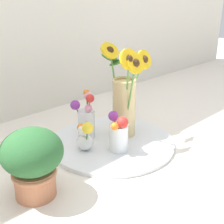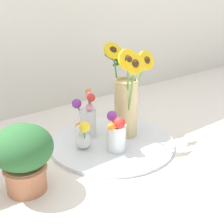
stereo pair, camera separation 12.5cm
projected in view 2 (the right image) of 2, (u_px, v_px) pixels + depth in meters
name	position (u px, v px, depth m)	size (l,w,h in m)	color
ground_plane	(120.00, 147.00, 1.28)	(6.00, 6.00, 0.00)	silver
serving_tray	(112.00, 143.00, 1.30)	(0.51, 0.51, 0.02)	silver
mason_jar_sunflowers	(126.00, 99.00, 1.29)	(0.21, 0.22, 0.40)	#D1B77A
vase_small_center	(116.00, 134.00, 1.20)	(0.09, 0.09, 0.15)	white
vase_bulb_right	(83.00, 136.00, 1.21)	(0.07, 0.09, 0.13)	white
vase_small_back	(87.00, 117.00, 1.31)	(0.09, 0.09, 0.20)	white
potted_plant	(23.00, 155.00, 0.96)	(0.19, 0.19, 0.23)	#B7704C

